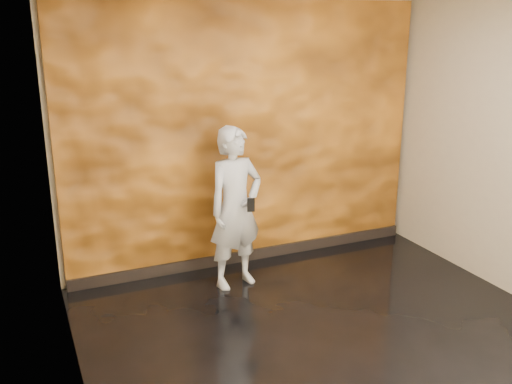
# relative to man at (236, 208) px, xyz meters

# --- Properties ---
(room) EXTENTS (4.02, 4.02, 2.81)m
(room) POSITION_rel_man_xyz_m (0.36, -1.43, 0.60)
(room) COLOR black
(room) RESTS_ON ground
(feature_wall) EXTENTS (3.90, 0.06, 2.75)m
(feature_wall) POSITION_rel_man_xyz_m (0.36, 0.53, 0.58)
(feature_wall) COLOR orange
(feature_wall) RESTS_ON ground
(baseboard) EXTENTS (3.90, 0.04, 0.12)m
(baseboard) POSITION_rel_man_xyz_m (0.36, 0.49, -0.74)
(baseboard) COLOR black
(baseboard) RESTS_ON ground
(man) EXTENTS (0.65, 0.50, 1.60)m
(man) POSITION_rel_man_xyz_m (0.00, 0.00, 0.00)
(man) COLOR #979CA5
(man) RESTS_ON ground
(phone) EXTENTS (0.07, 0.03, 0.13)m
(phone) POSITION_rel_man_xyz_m (0.07, -0.23, 0.09)
(phone) COLOR black
(phone) RESTS_ON man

